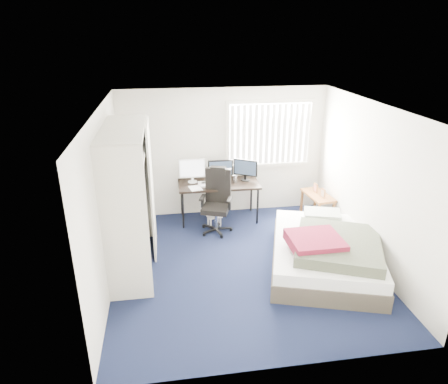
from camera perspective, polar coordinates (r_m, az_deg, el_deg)
name	(u,v)px	position (r m, az deg, el deg)	size (l,w,h in m)	color
ground	(243,265)	(6.47, 2.76, -10.41)	(4.20, 4.20, 0.00)	black
room_shell	(245,176)	(5.80, 3.04, 2.26)	(4.20, 4.20, 4.20)	silver
window_assembly	(270,134)	(7.88, 6.54, 8.22)	(1.72, 0.09, 1.32)	white
closet	(130,186)	(6.02, -13.31, 0.82)	(0.64, 1.84, 2.22)	beige
desk	(219,181)	(7.65, -0.77, 1.54)	(1.55, 0.74, 1.22)	black
office_chair	(217,207)	(7.34, -1.04, -2.17)	(0.72, 0.72, 1.19)	black
footstool	(214,218)	(7.60, -1.42, -3.68)	(0.31, 0.27, 0.22)	white
nightstand	(318,197)	(7.95, 13.25, -0.76)	(0.49, 0.82, 0.71)	brown
bed	(326,251)	(6.45, 14.34, -8.22)	(2.14, 2.49, 0.69)	#3E372C
pine_box	(136,278)	(6.05, -12.45, -11.88)	(0.40, 0.30, 0.30)	tan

